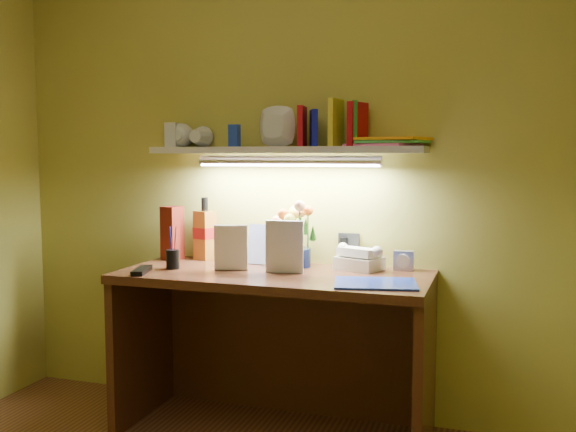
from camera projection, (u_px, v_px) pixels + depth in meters
The scene contains 13 objects.
desk at pixel (274, 354), 2.92m from camera, with size 1.40×0.60×0.75m, color #3C1C10.
flower_bouquet at pixel (293, 235), 3.02m from camera, with size 0.19×0.19×0.30m, color #091236, non-canonical shape.
telephone at pixel (359, 257), 2.95m from camera, with size 0.20×0.15×0.12m, color beige, non-canonical shape.
desk_clock at pixel (404, 260), 2.93m from camera, with size 0.09×0.05×0.09m, color #B2B2B7.
whisky_bottle at pixel (205, 229), 3.23m from camera, with size 0.08×0.08×0.31m, color #9F5D1D, non-canonical shape.
whisky_box at pixel (172, 233), 3.23m from camera, with size 0.09×0.09×0.27m, color #63170E.
pen_cup at pixel (173, 253), 2.97m from camera, with size 0.06×0.06×0.15m, color black.
art_card at pixel (268, 245), 3.09m from camera, with size 0.19×0.04×0.19m, color white, non-canonical shape.
tv_remote at pixel (142, 270), 2.88m from camera, with size 0.05×0.18×0.02m, color black.
blue_folder at pixel (375, 283), 2.61m from camera, with size 0.33×0.24×0.01m, color #1C38AB.
desk_book_a at pixel (214, 247), 2.93m from camera, with size 0.16×0.02×0.21m, color silver.
desk_book_b at pixel (266, 246), 2.88m from camera, with size 0.17×0.02×0.24m, color silver.
wall_shelf at pixel (288, 142), 3.00m from camera, with size 1.32×0.32×0.25m.
Camera 1 is at (0.95, -1.48, 1.28)m, focal length 40.00 mm.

